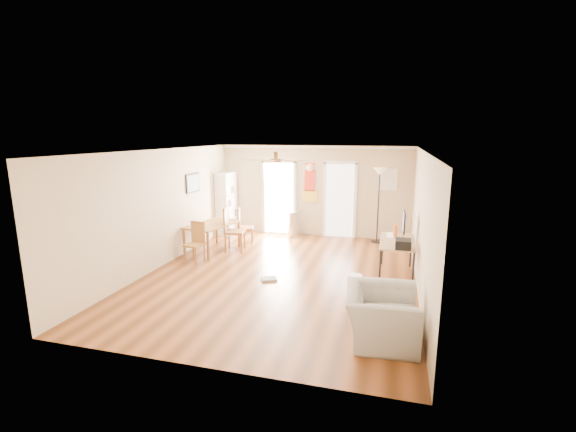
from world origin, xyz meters
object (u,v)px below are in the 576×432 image
(computer_desk, at_px, (396,258))
(torchiere_lamp, at_px, (378,206))
(dining_table, at_px, (213,237))
(bookshelf, at_px, (227,203))
(dining_chair_right_b, at_px, (235,229))
(armchair, at_px, (382,316))
(trash_can, at_px, (294,224))
(printer, at_px, (403,244))
(dining_chair_right_a, at_px, (246,226))
(wastebasket_a, at_px, (355,283))
(dining_chair_near, at_px, (194,243))
(wastebasket_b, at_px, (382,289))

(computer_desk, bearing_deg, torchiere_lamp, 101.25)
(computer_desk, bearing_deg, dining_table, 171.98)
(bookshelf, height_order, dining_chair_right_b, bookshelf)
(armchair, bearing_deg, trash_can, 23.32)
(computer_desk, bearing_deg, printer, -79.29)
(torchiere_lamp, bearing_deg, dining_chair_right_a, -163.36)
(trash_can, bearing_deg, wastebasket_a, -60.16)
(armchair, bearing_deg, dining_chair_right_b, 43.39)
(wastebasket_a, height_order, armchair, armchair)
(dining_chair_right_b, relative_size, wastebasket_a, 3.45)
(bookshelf, xyz_separation_m, wastebasket_a, (4.15, -3.55, -0.74))
(dining_chair_right_a, relative_size, trash_can, 1.34)
(dining_chair_near, height_order, printer, same)
(dining_chair_right_a, xyz_separation_m, dining_chair_right_b, (0.00, -0.76, 0.08))
(dining_chair_near, bearing_deg, bookshelf, 107.86)
(torchiere_lamp, distance_m, computer_desk, 2.69)
(trash_can, xyz_separation_m, armchair, (2.69, -5.43, 0.01))
(printer, bearing_deg, dining_chair_right_a, 152.61)
(trash_can, distance_m, printer, 4.38)
(dining_chair_right_b, relative_size, torchiere_lamp, 0.55)
(dining_chair_right_a, distance_m, torchiere_lamp, 3.63)
(dining_chair_right_a, relative_size, wastebasket_a, 2.97)
(wastebasket_a, distance_m, wastebasket_b, 0.54)
(printer, relative_size, wastebasket_a, 1.05)
(dining_chair_right_a, height_order, printer, dining_chair_right_a)
(computer_desk, bearing_deg, wastebasket_b, -100.56)
(dining_chair_right_b, relative_size, armchair, 0.99)
(torchiere_lamp, bearing_deg, dining_chair_right_b, -152.55)
(dining_chair_near, bearing_deg, printer, 7.15)
(trash_can, bearing_deg, torchiere_lamp, -1.80)
(computer_desk, bearing_deg, dining_chair_near, -176.24)
(dining_chair_near, bearing_deg, dining_table, 98.72)
(wastebasket_b, bearing_deg, trash_can, 124.22)
(armchair, bearing_deg, bookshelf, 38.85)
(wastebasket_a, bearing_deg, dining_chair_right_a, 140.55)
(wastebasket_a, bearing_deg, bookshelf, 139.49)
(dining_table, bearing_deg, wastebasket_b, -24.02)
(printer, bearing_deg, wastebasket_b, -114.92)
(wastebasket_a, height_order, wastebasket_b, wastebasket_a)
(bookshelf, distance_m, trash_can, 2.09)
(computer_desk, bearing_deg, wastebasket_a, -124.08)
(dining_chair_right_b, bearing_deg, dining_chair_right_a, -10.28)
(wastebasket_b, bearing_deg, armchair, -88.65)
(bookshelf, relative_size, printer, 5.31)
(dining_table, relative_size, computer_desk, 1.01)
(bookshelf, height_order, torchiere_lamp, torchiere_lamp)
(bookshelf, xyz_separation_m, armchair, (4.70, -5.24, -0.54))
(wastebasket_b, bearing_deg, torchiere_lamp, 94.09)
(bookshelf, height_order, wastebasket_b, bookshelf)
(dining_chair_right_a, relative_size, dining_chair_near, 1.04)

